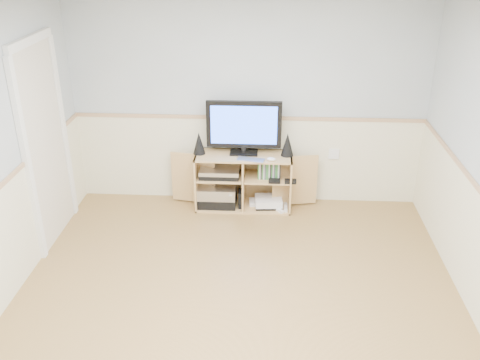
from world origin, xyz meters
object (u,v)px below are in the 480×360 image
object	(u,v)px
monitor	(244,126)
game_consoles	(267,202)
keyboard	(251,160)
media_cabinet	(244,179)

from	to	relation	value
monitor	game_consoles	world-z (taller)	monitor
monitor	keyboard	xyz separation A→B (m)	(0.09, -0.19, -0.33)
media_cabinet	game_consoles	bearing A→B (deg)	-12.68
game_consoles	keyboard	bearing A→B (deg)	-147.14
media_cabinet	monitor	world-z (taller)	monitor
game_consoles	monitor	bearing A→B (deg)	167.87
monitor	game_consoles	distance (m)	0.96
keyboard	game_consoles	xyz separation A→B (m)	(0.20, 0.13, -0.59)
media_cabinet	keyboard	bearing A→B (deg)	-65.93
media_cabinet	monitor	xyz separation A→B (m)	(0.00, -0.00, 0.65)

